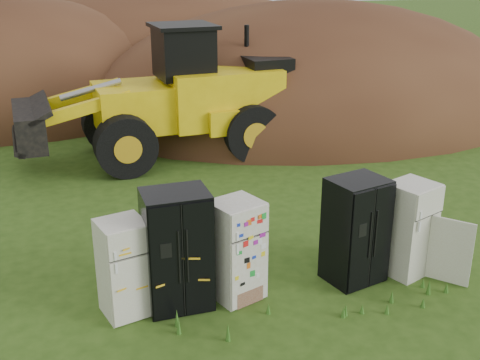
{
  "coord_description": "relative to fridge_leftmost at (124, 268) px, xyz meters",
  "views": [
    {
      "loc": [
        -2.71,
        -8.21,
        5.19
      ],
      "look_at": [
        -0.0,
        2.0,
        1.21
      ],
      "focal_mm": 45.0,
      "sensor_mm": 36.0,
      "label": 1
    }
  ],
  "objects": [
    {
      "name": "dirt_mound_left",
      "position": [
        -3.12,
        14.91,
        -0.77
      ],
      "size": [
        14.44,
        10.83,
        7.72
      ],
      "primitive_type": "ellipsoid",
      "color": "#402214",
      "rests_on": "ground"
    },
    {
      "name": "wheel_loader",
      "position": [
        1.4,
        7.42,
        0.99
      ],
      "size": [
        7.53,
        3.69,
        3.51
      ],
      "primitive_type": null,
      "rotation": [
        0.0,
        0.0,
        0.1
      ],
      "color": "yellow",
      "rests_on": "ground"
    },
    {
      "name": "dirt_mound_back",
      "position": [
        2.44,
        17.48,
        -0.77
      ],
      "size": [
        19.62,
        13.08,
        7.95
      ],
      "primitive_type": "ellipsoid",
      "color": "#402214",
      "rests_on": "ground"
    },
    {
      "name": "fridge_black_side",
      "position": [
        0.82,
        0.03,
        0.19
      ],
      "size": [
        1.04,
        0.84,
        1.9
      ],
      "primitive_type": null,
      "rotation": [
        0.0,
        0.0,
        0.06
      ],
      "color": "black",
      "rests_on": "ground"
    },
    {
      "name": "ground",
      "position": [
        2.35,
        0.03,
        -0.77
      ],
      "size": [
        120.0,
        120.0,
        0.0
      ],
      "primitive_type": "plane",
      "color": "#2C4B14",
      "rests_on": "ground"
    },
    {
      "name": "fridge_open_door",
      "position": [
        4.79,
        0.04,
        0.05
      ],
      "size": [
        0.95,
        0.92,
        1.64
      ],
      "primitive_type": null,
      "rotation": [
        0.0,
        0.0,
        0.41
      ],
      "color": "silver",
      "rests_on": "ground"
    },
    {
      "name": "fridge_leftmost",
      "position": [
        0.0,
        0.0,
        0.0
      ],
      "size": [
        0.83,
        0.81,
        1.53
      ],
      "primitive_type": null,
      "rotation": [
        0.0,
        0.0,
        0.29
      ],
      "color": "silver",
      "rests_on": "ground"
    },
    {
      "name": "dirt_mound_right",
      "position": [
        7.35,
        11.23,
        -0.77
      ],
      "size": [
        15.76,
        11.56,
        7.58
      ],
      "primitive_type": "ellipsoid",
      "color": "#402214",
      "rests_on": "ground"
    },
    {
      "name": "fridge_sticker",
      "position": [
        1.76,
        0.03,
        0.06
      ],
      "size": [
        0.94,
        0.9,
        1.64
      ],
      "primitive_type": null,
      "rotation": [
        0.0,
        0.0,
        0.39
      ],
      "color": "silver",
      "rests_on": "ground"
    },
    {
      "name": "fridge_black_right",
      "position": [
        3.81,
        0.06,
        0.14
      ],
      "size": [
        1.08,
        0.98,
        1.8
      ],
      "primitive_type": null,
      "rotation": [
        0.0,
        0.0,
        0.29
      ],
      "color": "black",
      "rests_on": "ground"
    }
  ]
}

